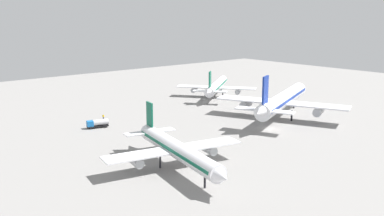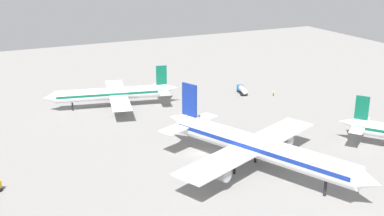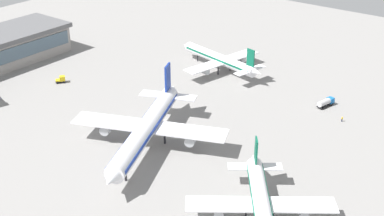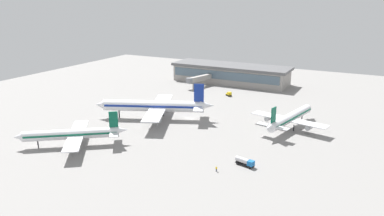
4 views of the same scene
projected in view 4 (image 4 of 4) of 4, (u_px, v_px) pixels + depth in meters
ground at (189, 119)px, 165.66m from camera, size 288.00×288.00×0.00m
terminal_building at (231, 73)px, 235.58m from camera, size 73.55×22.30×11.17m
airplane_at_gate at (155, 106)px, 164.50m from camera, size 50.22×41.55×16.10m
airplane_taxiing at (73, 134)px, 134.72m from camera, size 34.02×28.79×12.19m
airplane_distant at (290, 118)px, 153.03m from camera, size 32.30×39.72×12.18m
baggage_tug at (229, 94)px, 203.86m from camera, size 3.75×3.62×2.30m
fuel_truck at (245, 162)px, 119.50m from camera, size 6.57×3.40×2.50m
ground_crew_worker at (216, 169)px, 115.64m from camera, size 0.58×0.42×1.67m
jet_bridge at (199, 79)px, 223.07m from camera, size 8.09×19.75×6.74m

